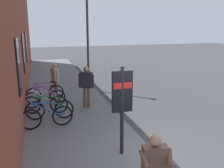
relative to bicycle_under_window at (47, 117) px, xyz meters
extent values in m
plane|color=#38383A|center=(3.22, -3.75, -0.51)|extent=(60.00, 60.00, 0.00)
cube|color=slate|center=(5.22, -1.00, -0.45)|extent=(24.00, 3.50, 0.12)
cube|color=brown|center=(6.22, 1.05, 3.40)|extent=(22.00, 0.60, 7.81)
cube|color=black|center=(-0.78, 0.73, 1.89)|extent=(0.90, 0.06, 1.60)
cube|color=black|center=(2.72, 0.73, 1.89)|extent=(0.90, 0.06, 1.60)
cube|color=black|center=(6.22, 0.73, 1.89)|extent=(0.90, 0.06, 1.60)
torus|color=black|center=(-0.03, 0.53, -0.03)|extent=(0.10, 0.72, 0.72)
torus|color=black|center=(0.03, -0.51, -0.03)|extent=(0.10, 0.72, 0.72)
cylinder|color=#1E4CA5|center=(0.00, -0.02, 0.25)|extent=(0.10, 1.02, 0.58)
cylinder|color=#1E4CA5|center=(0.00, 0.06, 0.50)|extent=(0.09, 0.85, 0.09)
cylinder|color=#1E4CA5|center=(0.03, -0.44, 0.22)|extent=(0.05, 0.19, 0.51)
cube|color=black|center=(0.02, -0.37, 0.51)|extent=(0.11, 0.21, 0.06)
cylinder|color=#1E4CA5|center=(-0.03, 0.48, 0.57)|extent=(0.48, 0.05, 0.02)
torus|color=black|center=(0.83, 0.40, -0.03)|extent=(0.15, 0.72, 0.72)
torus|color=black|center=(0.70, -0.64, -0.03)|extent=(0.15, 0.72, 0.72)
cylinder|color=#267F3F|center=(0.76, -0.15, 0.25)|extent=(0.17, 1.01, 0.58)
cylinder|color=#267F3F|center=(0.77, -0.07, 0.50)|extent=(0.14, 0.85, 0.09)
cylinder|color=#267F3F|center=(0.71, -0.57, 0.22)|extent=(0.06, 0.19, 0.51)
cube|color=black|center=(0.72, -0.49, 0.51)|extent=(0.12, 0.21, 0.06)
cylinder|color=#267F3F|center=(0.82, 0.35, 0.57)|extent=(0.48, 0.09, 0.02)
torus|color=black|center=(1.56, 0.52, -0.03)|extent=(0.21, 0.72, 0.72)
torus|color=black|center=(1.34, -0.51, -0.03)|extent=(0.21, 0.72, 0.72)
cylinder|color=silver|center=(1.45, -0.02, 0.25)|extent=(0.25, 1.00, 0.58)
cylinder|color=silver|center=(1.46, 0.05, 0.50)|extent=(0.21, 0.84, 0.09)
cylinder|color=silver|center=(1.36, -0.44, 0.22)|extent=(0.07, 0.19, 0.51)
cube|color=black|center=(1.37, -0.36, 0.51)|extent=(0.14, 0.22, 0.06)
cylinder|color=silver|center=(1.55, 0.47, 0.57)|extent=(0.47, 0.12, 0.02)
torus|color=black|center=(2.22, 0.52, -0.03)|extent=(0.12, 0.72, 0.72)
torus|color=black|center=(2.31, -0.52, -0.03)|extent=(0.12, 0.72, 0.72)
cylinder|color=#8C338C|center=(2.27, -0.03, 0.25)|extent=(0.12, 1.02, 0.58)
cylinder|color=#8C338C|center=(2.26, 0.05, 0.50)|extent=(0.10, 0.85, 0.09)
cylinder|color=#8C338C|center=(2.30, -0.45, 0.22)|extent=(0.05, 0.19, 0.51)
cube|color=black|center=(2.30, -0.38, 0.51)|extent=(0.12, 0.21, 0.06)
cylinder|color=#8C338C|center=(2.23, 0.47, 0.57)|extent=(0.48, 0.06, 0.02)
torus|color=black|center=(2.90, 0.48, -0.03)|extent=(0.21, 0.72, 0.72)
torus|color=black|center=(3.13, -0.55, -0.03)|extent=(0.21, 0.72, 0.72)
cylinder|color=#8C338C|center=(3.02, -0.06, 0.25)|extent=(0.25, 1.00, 0.58)
cylinder|color=#8C338C|center=(3.01, 0.02, 0.50)|extent=(0.22, 0.84, 0.09)
cylinder|color=#8C338C|center=(3.11, -0.47, 0.22)|extent=(0.07, 0.19, 0.51)
cube|color=black|center=(3.10, -0.40, 0.51)|extent=(0.14, 0.22, 0.06)
cylinder|color=#8C338C|center=(2.91, 0.43, 0.57)|extent=(0.47, 0.13, 0.02)
cylinder|color=black|center=(-2.39, -1.86, 0.81)|extent=(0.10, 0.10, 2.40)
cube|color=black|center=(-2.39, -1.86, 1.36)|extent=(0.09, 0.55, 1.10)
cube|color=red|center=(-2.39, -1.86, 1.53)|extent=(0.10, 0.50, 0.16)
cylinder|color=brown|center=(1.79, -1.62, 0.04)|extent=(0.13, 0.13, 0.86)
cylinder|color=brown|center=(1.71, -1.78, 0.04)|extent=(0.13, 0.13, 0.86)
cube|color=#26262D|center=(1.75, -1.70, 0.80)|extent=(0.45, 0.56, 0.65)
sphere|color=tan|center=(1.75, -1.70, 1.25)|extent=(0.23, 0.23, 0.23)
cylinder|color=#26262D|center=(1.88, -1.45, 0.76)|extent=(0.10, 0.10, 0.58)
cylinder|color=#26262D|center=(1.62, -1.95, 0.76)|extent=(0.10, 0.10, 0.58)
cylinder|color=brown|center=(3.77, -0.60, 0.01)|extent=(0.12, 0.12, 0.79)
cylinder|color=brown|center=(3.93, -0.54, 0.01)|extent=(0.12, 0.12, 0.79)
cube|color=#B2A599|center=(3.85, -0.57, 0.70)|extent=(0.51, 0.37, 0.59)
sphere|color=tan|center=(3.85, -0.57, 1.12)|extent=(0.21, 0.21, 0.21)
cylinder|color=#B2A599|center=(3.60, -0.66, 0.66)|extent=(0.09, 0.09, 0.53)
cylinder|color=#B2A599|center=(4.10, -0.48, 0.66)|extent=(0.09, 0.09, 0.53)
cube|color=brown|center=(-4.63, -1.70, 0.67)|extent=(0.31, 0.48, 0.58)
sphere|color=tan|center=(-4.63, -1.70, 1.07)|extent=(0.21, 0.21, 0.21)
cylinder|color=brown|center=(-4.85, -1.88, 0.76)|extent=(0.41, 0.25, 0.32)
cylinder|color=brown|center=(-5.01, -1.81, 0.77)|extent=(0.07, 0.05, 0.11)
cylinder|color=brown|center=(-4.76, -1.46, 0.76)|extent=(0.41, 0.10, 0.32)
cylinder|color=brown|center=(-4.95, -1.46, 0.77)|extent=(0.07, 0.05, 0.11)
cylinder|color=#333338|center=(4.99, -2.45, 2.18)|extent=(0.12, 0.12, 5.15)
camera|label=1|loc=(-8.27, 0.19, 3.06)|focal=40.05mm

